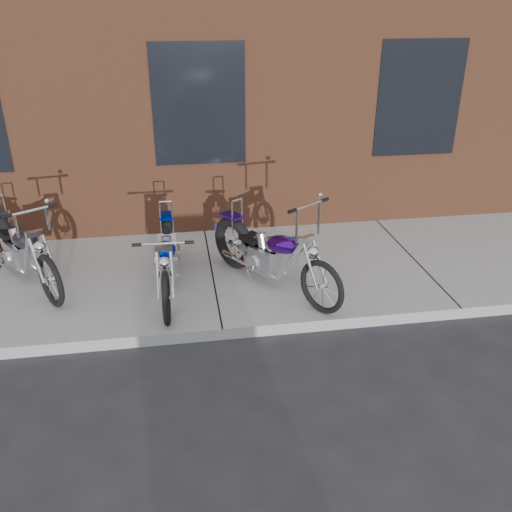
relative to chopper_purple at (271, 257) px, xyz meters
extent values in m
plane|color=#24252B|center=(-0.75, -0.96, -0.58)|extent=(120.00, 120.00, 0.00)
cube|color=gray|center=(-0.75, 0.54, -0.51)|extent=(22.00, 3.00, 0.15)
torus|color=black|center=(-0.33, 0.51, -0.05)|extent=(0.54, 0.72, 0.76)
torus|color=black|center=(0.57, -0.88, -0.09)|extent=(0.44, 0.62, 0.69)
cube|color=#949597|center=(0.04, -0.06, -0.06)|extent=(0.48, 0.52, 0.32)
ellipsoid|color=#350A73|center=(0.20, -0.31, 0.25)|extent=(0.55, 0.64, 0.32)
cube|color=black|center=(-0.11, 0.17, 0.15)|extent=(0.37, 0.39, 0.06)
cylinder|color=silver|center=(0.50, -0.77, 0.19)|extent=(0.20, 0.28, 0.57)
cylinder|color=silver|center=(0.43, -0.66, 0.89)|extent=(0.50, 0.34, 0.03)
cylinder|color=silver|center=(-0.29, 0.44, 0.35)|extent=(0.03, 0.03, 0.51)
cylinder|color=silver|center=(0.02, 0.21, -0.20)|extent=(0.56, 0.83, 0.05)
torus|color=black|center=(-1.33, 0.73, -0.07)|extent=(0.16, 0.73, 0.73)
torus|color=black|center=(-1.38, -0.86, -0.10)|extent=(0.09, 0.66, 0.66)
cube|color=#949597|center=(-1.35, 0.08, -0.08)|extent=(0.29, 0.41, 0.30)
ellipsoid|color=#0020C1|center=(-1.36, -0.20, 0.22)|extent=(0.28, 0.56, 0.31)
cube|color=beige|center=(-1.34, 0.34, 0.12)|extent=(0.25, 0.29, 0.06)
cylinder|color=silver|center=(-1.38, -0.73, 0.16)|extent=(0.05, 0.29, 0.54)
cylinder|color=silver|center=(-1.37, -0.60, 0.49)|extent=(0.56, 0.05, 0.03)
cylinder|color=silver|center=(-1.34, 0.65, 0.32)|extent=(0.02, 0.02, 0.48)
cylinder|color=silver|center=(-1.22, 0.30, -0.21)|extent=(0.08, 0.91, 0.05)
torus|color=black|center=(-3.59, 1.19, -0.05)|extent=(0.53, 0.72, 0.76)
torus|color=black|center=(-2.70, -0.20, -0.09)|extent=(0.43, 0.62, 0.69)
cube|color=#949597|center=(-3.23, 0.62, -0.06)|extent=(0.48, 0.51, 0.32)
ellipsoid|color=#24252D|center=(-3.07, 0.37, 0.24)|extent=(0.54, 0.64, 0.32)
cube|color=black|center=(-3.38, 0.85, 0.15)|extent=(0.37, 0.39, 0.06)
cylinder|color=silver|center=(-2.77, -0.09, 0.19)|extent=(0.20, 0.28, 0.57)
cylinder|color=silver|center=(-2.84, 0.02, 0.76)|extent=(0.51, 0.34, 0.03)
cylinder|color=silver|center=(-3.55, 1.12, 0.35)|extent=(0.03, 0.03, 0.51)
cylinder|color=silver|center=(-3.25, 0.89, -0.20)|extent=(0.55, 0.83, 0.05)
camera|label=1|loc=(-1.19, -6.30, 3.07)|focal=38.00mm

